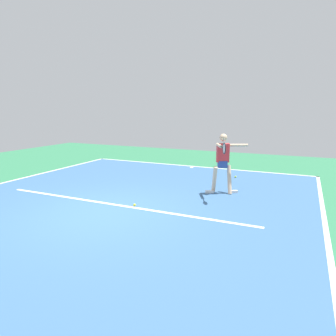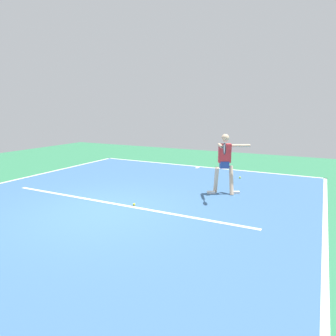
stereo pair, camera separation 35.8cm
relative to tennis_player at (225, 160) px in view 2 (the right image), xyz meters
The scene contains 9 objects.
ground_plane 3.64m from the tennis_player, 52.64° to the left, with size 22.26×22.26×0.00m, color #2D754C.
court_surface 3.64m from the tennis_player, 52.64° to the left, with size 9.51×12.73×0.00m, color #38608E.
court_line_baseline_near 4.23m from the tennis_player, 58.89° to the right, with size 9.51×0.10×0.01m, color white.
court_line_sideline_left 3.92m from the tennis_player, 132.78° to the left, with size 0.10×12.73×0.01m, color white.
court_line_service 3.18m from the tennis_player, 45.42° to the left, with size 7.14×0.10×0.01m, color white.
court_line_centre_mark 4.07m from the tennis_player, 57.39° to the right, with size 0.10×0.30×0.01m, color white.
tennis_player is the anchor object (origin of this frame).
tennis_ball_by_baseline 2.35m from the tennis_player, 88.16° to the right, with size 0.07×0.07×0.07m, color #C6E53D.
tennis_ball_centre_court 2.82m from the tennis_player, 50.46° to the left, with size 0.07×0.07×0.07m, color yellow.
Camera 2 is at (-4.49, 5.26, 2.39)m, focal length 32.09 mm.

